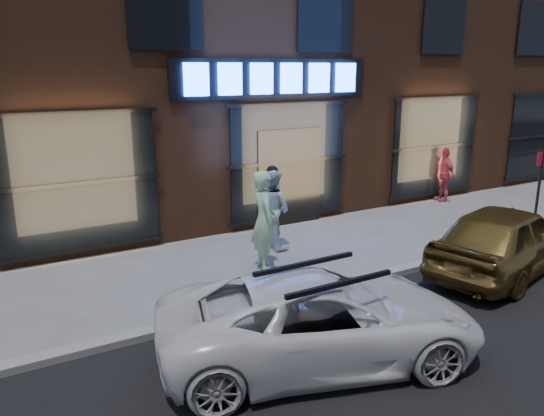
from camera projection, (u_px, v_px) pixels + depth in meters
The scene contains 9 objects.
ground at pixel (396, 274), 10.19m from camera, with size 90.00×90.00×0.00m, color slate.
curb at pixel (396, 272), 10.17m from camera, with size 60.00×0.25×0.12m, color gray.
storefront_building at pixel (218, 21), 15.54m from camera, with size 30.20×8.28×10.30m.
man_bowtie at pixel (264, 220), 10.27m from camera, with size 0.72×0.47×1.96m, color #BEFACA.
man_cap at pixel (272, 209), 11.50m from camera, with size 0.85×0.67×1.76m, color silver.
passerby at pixel (443, 174), 15.59m from camera, with size 0.94×0.39×1.60m, color #C14F5E.
white_suv at pixel (321, 319), 7.09m from camera, with size 2.01×4.35×1.21m, color white.
gold_sedan at pixel (506, 239), 10.14m from camera, with size 1.61×4.01×1.36m, color olive.
sign_post at pixel (539, 184), 12.36m from camera, with size 0.32×0.08×1.99m.
Camera 1 is at (-6.82, -7.04, 3.88)m, focal length 35.00 mm.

